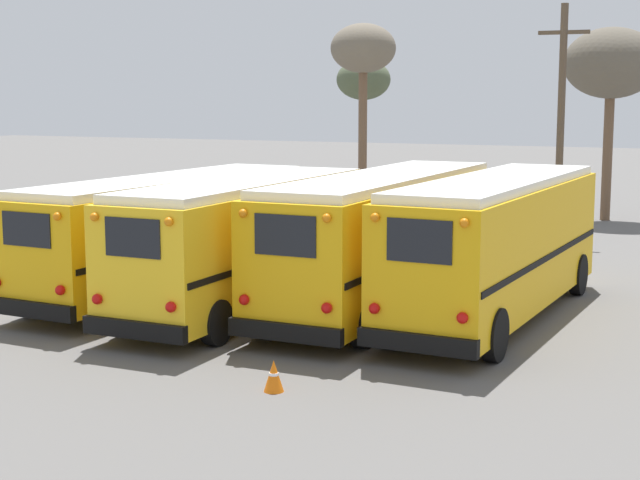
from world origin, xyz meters
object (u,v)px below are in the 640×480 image
school_bus_0 (171,229)px  bare_tree_2 (363,82)px  traffic_cone (274,376)px  bare_tree_0 (611,65)px  bare_tree_1 (363,53)px  school_bus_2 (384,235)px  school_bus_3 (497,242)px  utility_pole (561,118)px  school_bus_1 (247,240)px

school_bus_0 → bare_tree_2: (-4.03, 23.86, 4.14)m
traffic_cone → school_bus_0: bearing=133.6°
bare_tree_0 → bare_tree_2: 12.84m
school_bus_0 → traffic_cone: size_ratio=18.81×
bare_tree_1 → school_bus_2: bearing=-66.6°
school_bus_2 → school_bus_3: size_ratio=1.07×
school_bus_2 → traffic_cone: bearing=-84.4°
school_bus_2 → bare_tree_1: (-7.49, 17.34, 5.21)m
traffic_cone → utility_pole: bearing=87.2°
bare_tree_1 → utility_pole: bearing=-23.8°
school_bus_1 → utility_pole: (4.64, 15.01, 2.65)m
school_bus_0 → bare_tree_0: (8.30, 20.35, 4.74)m
school_bus_1 → bare_tree_2: size_ratio=1.36×
bare_tree_0 → bare_tree_1: bearing=-166.7°
school_bus_0 → school_bus_1: school_bus_1 is taller
school_bus_2 → bare_tree_1: 19.60m
school_bus_1 → bare_tree_2: (-6.92, 24.96, 4.11)m
school_bus_2 → utility_pole: utility_pole is taller
school_bus_1 → school_bus_3: size_ratio=0.93×
school_bus_1 → school_bus_2: 3.37m
school_bus_0 → bare_tree_2: size_ratio=1.54×
utility_pole → bare_tree_1: utility_pole is taller
utility_pole → traffic_cone: (-1.02, -20.74, -4.09)m
school_bus_1 → bare_tree_2: bare_tree_2 is taller
school_bus_0 → utility_pole: bearing=61.6°
school_bus_0 → school_bus_3: bearing=2.8°
school_bus_3 → traffic_cone: size_ratio=17.87×
school_bus_2 → bare_tree_0: size_ratio=1.36×
school_bus_0 → utility_pole: utility_pole is taller
school_bus_2 → utility_pole: 13.64m
school_bus_0 → school_bus_1: size_ratio=1.13×
school_bus_3 → bare_tree_2: size_ratio=1.46×
school_bus_2 → bare_tree_0: bearing=82.7°
school_bus_3 → school_bus_0: bearing=-177.2°
school_bus_1 → bare_tree_0: bare_tree_0 is taller
bare_tree_1 → bare_tree_2: 6.42m
school_bus_2 → bare_tree_2: (-9.81, 23.22, 4.05)m
school_bus_0 → school_bus_2: school_bus_2 is taller
school_bus_2 → bare_tree_0: 20.41m
utility_pole → traffic_cone: utility_pole is taller
school_bus_1 → traffic_cone: 6.93m
school_bus_0 → school_bus_3: size_ratio=1.05×
bare_tree_0 → bare_tree_1: size_ratio=0.96×
bare_tree_2 → bare_tree_0: bearing=-15.9°
school_bus_0 → utility_pole: size_ratio=1.28×
school_bus_1 → school_bus_3: school_bus_3 is taller
school_bus_2 → traffic_cone: size_ratio=19.05×
school_bus_0 → bare_tree_1: size_ratio=1.30×
school_bus_2 → traffic_cone: school_bus_2 is taller
school_bus_1 → school_bus_3: 5.97m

